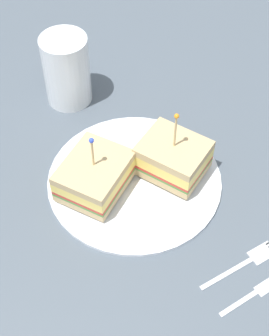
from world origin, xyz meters
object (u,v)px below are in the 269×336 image
object	(u,v)px
plate	(135,179)
knife	(267,285)
drink_glass	(67,73)
sandwich_half_front	(173,157)
sandwich_half_back	(95,175)
fork	(252,259)

from	to	relation	value
plate	knife	distance (cm)	23.63
plate	drink_glass	bearing A→B (deg)	162.29
plate	drink_glass	world-z (taller)	drink_glass
sandwich_half_front	knife	xyz separation A→B (cm)	(20.34, -6.48, -3.41)
plate	sandwich_half_front	bearing A→B (deg)	55.66
drink_glass	sandwich_half_back	bearing A→B (deg)	-33.81
drink_glass	knife	bearing A→B (deg)	-10.61
sandwich_half_back	drink_glass	distance (cm)	20.36
sandwich_half_front	drink_glass	size ratio (longest dim) A/B	0.95
sandwich_half_back	drink_glass	world-z (taller)	drink_glass
fork	knife	size ratio (longest dim) A/B	1.00
plate	fork	world-z (taller)	plate
fork	drink_glass	bearing A→B (deg)	171.22
fork	knife	distance (cm)	3.95
plate	sandwich_half_back	world-z (taller)	sandwich_half_back
sandwich_half_back	knife	bearing A→B (deg)	6.71
knife	sandwich_half_back	bearing A→B (deg)	-173.29
sandwich_half_front	drink_glass	bearing A→B (deg)	175.90
plate	knife	world-z (taller)	plate
drink_glass	fork	xyz separation A→B (cm)	(40.07, -6.19, -5.12)
sandwich_half_front	drink_glass	world-z (taller)	sandwich_half_front
plate	knife	bearing A→B (deg)	-4.32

